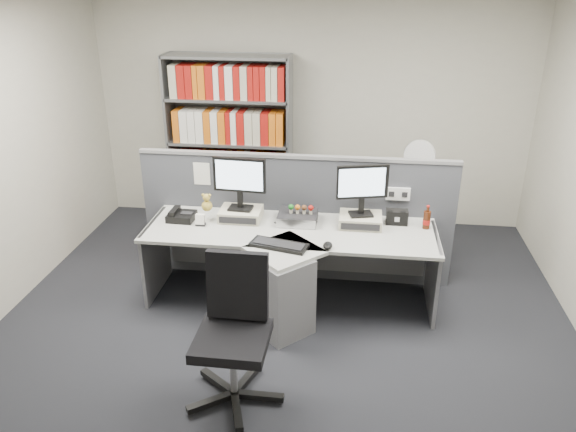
# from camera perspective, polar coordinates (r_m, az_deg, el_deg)

# --- Properties ---
(ground) EXTENTS (5.50, 5.50, 0.00)m
(ground) POSITION_cam_1_polar(r_m,az_deg,el_deg) (4.71, -1.02, -13.54)
(ground) COLOR #23242A
(ground) RESTS_ON ground
(room_shell) EXTENTS (5.04, 5.54, 2.72)m
(room_shell) POSITION_cam_1_polar(r_m,az_deg,el_deg) (3.89, -1.21, 7.94)
(room_shell) COLOR beige
(room_shell) RESTS_ON ground
(partition) EXTENTS (3.00, 0.08, 1.27)m
(partition) POSITION_cam_1_polar(r_m,az_deg,el_deg) (5.45, 0.84, -0.10)
(partition) COLOR #45474E
(partition) RESTS_ON ground
(desk) EXTENTS (2.60, 1.20, 0.72)m
(desk) POSITION_cam_1_polar(r_m,az_deg,el_deg) (4.95, -0.08, -5.17)
(desk) COLOR #AFB1AA
(desk) RESTS_ON ground
(monitor_riser_left) EXTENTS (0.38, 0.31, 0.10)m
(monitor_riser_left) POSITION_cam_1_polar(r_m,az_deg,el_deg) (5.23, -4.80, 0.19)
(monitor_riser_left) COLOR beige
(monitor_riser_left) RESTS_ON desk
(monitor_riser_right) EXTENTS (0.38, 0.31, 0.10)m
(monitor_riser_right) POSITION_cam_1_polar(r_m,az_deg,el_deg) (5.12, 7.33, -0.43)
(monitor_riser_right) COLOR beige
(monitor_riser_right) RESTS_ON desk
(monitor_left) EXTENTS (0.48, 0.17, 0.49)m
(monitor_left) POSITION_cam_1_polar(r_m,az_deg,el_deg) (5.10, -4.92, 3.74)
(monitor_left) COLOR black
(monitor_left) RESTS_ON monitor_riser_left
(monitor_right) EXTENTS (0.45, 0.19, 0.47)m
(monitor_right) POSITION_cam_1_polar(r_m,az_deg,el_deg) (5.00, 7.52, 3.04)
(monitor_right) COLOR black
(monitor_right) RESTS_ON monitor_riser_right
(desktop_pc) EXTENTS (0.35, 0.31, 0.09)m
(desktop_pc) POSITION_cam_1_polar(r_m,az_deg,el_deg) (5.15, 0.99, -0.13)
(desktop_pc) COLOR black
(desktop_pc) RESTS_ON desk
(figurines) EXTENTS (0.23, 0.05, 0.09)m
(figurines) POSITION_cam_1_polar(r_m,az_deg,el_deg) (5.09, 1.31, 0.78)
(figurines) COLOR beige
(figurines) RESTS_ON desktop_pc
(keyboard) EXTENTS (0.51, 0.29, 0.03)m
(keyboard) POSITION_cam_1_polar(r_m,az_deg,el_deg) (4.71, -0.92, -2.94)
(keyboard) COLOR black
(keyboard) RESTS_ON desk
(mouse) EXTENTS (0.08, 0.13, 0.05)m
(mouse) POSITION_cam_1_polar(r_m,az_deg,el_deg) (4.70, 4.04, -2.99)
(mouse) COLOR black
(mouse) RESTS_ON desk
(desk_phone) EXTENTS (0.25, 0.23, 0.10)m
(desk_phone) POSITION_cam_1_polar(r_m,az_deg,el_deg) (5.29, -10.77, 0.02)
(desk_phone) COLOR black
(desk_phone) RESTS_ON desk
(desk_calendar) EXTENTS (0.09, 0.07, 0.11)m
(desk_calendar) POSITION_cam_1_polar(r_m,az_deg,el_deg) (5.15, -8.85, -0.45)
(desk_calendar) COLOR black
(desk_calendar) RESTS_ON desk
(plush_toy) EXTENTS (0.10, 0.10, 0.17)m
(plush_toy) POSITION_cam_1_polar(r_m,az_deg,el_deg) (5.18, -8.20, 1.25)
(plush_toy) COLOR #AB9339
(plush_toy) RESTS_ON monitor_riser_left
(speaker) EXTENTS (0.20, 0.11, 0.13)m
(speaker) POSITION_cam_1_polar(r_m,az_deg,el_deg) (5.20, 10.93, -0.10)
(speaker) COLOR black
(speaker) RESTS_ON desk
(cola_bottle) EXTENTS (0.07, 0.07, 0.22)m
(cola_bottle) POSITION_cam_1_polar(r_m,az_deg,el_deg) (5.16, 13.84, -0.38)
(cola_bottle) COLOR #3F190A
(cola_bottle) RESTS_ON desk
(shelving_unit) EXTENTS (1.41, 0.40, 2.00)m
(shelving_unit) POSITION_cam_1_polar(r_m,az_deg,el_deg) (6.59, -5.86, 7.09)
(shelving_unit) COLOR slate
(shelving_unit) RESTS_ON ground
(filing_cabinet) EXTENTS (0.45, 0.61, 0.70)m
(filing_cabinet) POSITION_cam_1_polar(r_m,az_deg,el_deg) (6.26, 12.55, -0.42)
(filing_cabinet) COLOR slate
(filing_cabinet) RESTS_ON ground
(desk_fan) EXTENTS (0.32, 0.19, 0.55)m
(desk_fan) POSITION_cam_1_polar(r_m,az_deg,el_deg) (6.01, 13.13, 5.62)
(desk_fan) COLOR white
(desk_fan) RESTS_ON filing_cabinet
(office_chair) EXTENTS (0.67, 0.70, 1.05)m
(office_chair) POSITION_cam_1_polar(r_m,az_deg,el_deg) (4.01, -5.44, -11.13)
(office_chair) COLOR silver
(office_chair) RESTS_ON ground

